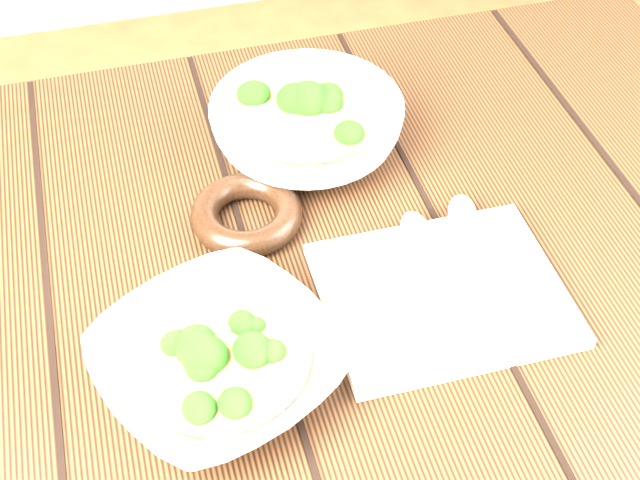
% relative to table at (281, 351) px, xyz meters
% --- Properties ---
extents(table, '(1.20, 0.80, 0.75)m').
position_rel_table_xyz_m(table, '(0.00, 0.00, 0.00)').
color(table, '#382110').
rests_on(table, ground).
extents(soup_bowl_front, '(0.27, 0.27, 0.06)m').
position_rel_table_xyz_m(soup_bowl_front, '(-0.08, -0.11, 0.15)').
color(soup_bowl_front, white).
rests_on(soup_bowl_front, table).
extents(soup_bowl_back, '(0.26, 0.26, 0.08)m').
position_rel_table_xyz_m(soup_bowl_back, '(0.08, 0.18, 0.16)').
color(soup_bowl_back, white).
rests_on(soup_bowl_back, table).
extents(trivet, '(0.13, 0.13, 0.03)m').
position_rel_table_xyz_m(trivet, '(-0.01, 0.08, 0.13)').
color(trivet, black).
rests_on(trivet, table).
extents(napkin, '(0.23, 0.19, 0.01)m').
position_rel_table_xyz_m(napkin, '(0.15, -0.07, 0.13)').
color(napkin, beige).
rests_on(napkin, table).
extents(spoon_left, '(0.05, 0.19, 0.01)m').
position_rel_table_xyz_m(spoon_left, '(0.14, -0.02, 0.14)').
color(spoon_left, '#AAA596').
rests_on(spoon_left, napkin).
extents(spoon_right, '(0.08, 0.18, 0.01)m').
position_rel_table_xyz_m(spoon_right, '(0.19, -0.01, 0.14)').
color(spoon_right, '#AAA596').
rests_on(spoon_right, napkin).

